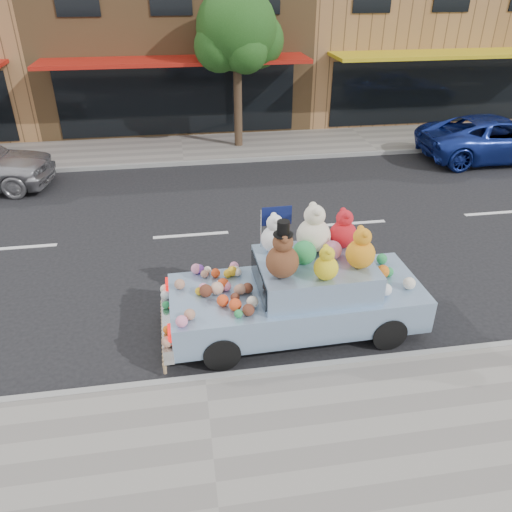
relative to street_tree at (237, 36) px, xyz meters
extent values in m
plane|color=black|center=(-2.03, -6.55, -3.69)|extent=(120.00, 120.00, 0.00)
cube|color=gray|center=(-2.03, -13.05, -3.63)|extent=(60.00, 3.00, 0.12)
cube|color=gray|center=(-2.03, -0.05, -3.63)|extent=(60.00, 3.00, 0.12)
cube|color=gray|center=(-2.03, -11.55, -3.63)|extent=(60.00, 0.12, 0.13)
cube|color=gray|center=(-2.03, -1.55, -3.63)|extent=(60.00, 0.12, 0.13)
cube|color=olive|center=(-2.03, 5.45, -0.19)|extent=(10.00, 8.00, 7.00)
cube|color=black|center=(-2.03, 1.43, -2.29)|extent=(8.50, 0.06, 2.40)
cube|color=#A6180F|center=(-2.03, 0.55, -0.79)|extent=(9.00, 1.80, 0.12)
cube|color=#986A3F|center=(7.97, 5.45, -0.19)|extent=(10.00, 8.00, 7.00)
cube|color=black|center=(7.97, 1.43, -2.29)|extent=(8.50, 0.06, 2.40)
cube|color=gold|center=(7.97, 0.55, -0.79)|extent=(9.00, 1.80, 0.12)
cylinder|color=#38281C|center=(-0.03, -0.05, -2.09)|extent=(0.28, 0.28, 3.20)
sphere|color=#183F12|center=(-0.03, -0.05, 0.23)|extent=(2.60, 2.60, 2.60)
sphere|color=#183F12|center=(0.67, 0.25, -0.17)|extent=(1.80, 1.80, 1.80)
sphere|color=#183F12|center=(-0.63, -0.25, -0.27)|extent=(1.60, 1.60, 1.60)
sphere|color=#183F12|center=(0.17, -0.65, -0.37)|extent=(1.40, 1.40, 1.40)
sphere|color=#183F12|center=(-0.33, 0.55, -0.07)|extent=(1.60, 1.60, 1.60)
imported|color=navy|center=(8.27, -2.56, -2.99)|extent=(5.11, 2.43, 1.41)
cylinder|color=black|center=(1.06, -11.17, -3.39)|extent=(0.60, 0.21, 0.60)
cylinder|color=black|center=(1.03, -9.61, -3.39)|extent=(0.60, 0.21, 0.60)
cylinder|color=black|center=(-1.74, -11.23, -3.39)|extent=(0.60, 0.21, 0.60)
cylinder|color=black|center=(-1.77, -9.67, -3.39)|extent=(0.60, 0.21, 0.60)
cube|color=#84A2C5|center=(-0.36, -10.42, -3.14)|extent=(4.34, 1.79, 0.60)
cube|color=#84A2C5|center=(-0.06, -10.42, -2.59)|extent=(1.93, 1.54, 0.50)
cube|color=silver|center=(-2.58, -10.47, -3.29)|extent=(0.20, 1.78, 0.26)
cube|color=red|center=(-2.51, -11.15, -2.97)|extent=(0.07, 0.28, 0.16)
cube|color=red|center=(-2.54, -9.79, -2.97)|extent=(0.07, 0.28, 0.16)
cube|color=black|center=(-1.01, -10.44, -2.59)|extent=(0.07, 1.30, 0.40)
sphere|color=#552E18|center=(-0.70, -10.78, -2.08)|extent=(0.52, 0.52, 0.52)
sphere|color=#552E18|center=(-0.70, -10.78, -1.74)|extent=(0.33, 0.33, 0.33)
sphere|color=#552E18|center=(-0.70, -10.89, -1.64)|extent=(0.12, 0.12, 0.12)
sphere|color=#552E18|center=(-0.70, -10.67, -1.64)|extent=(0.12, 0.12, 0.12)
cylinder|color=black|center=(-0.70, -10.78, -1.61)|extent=(0.31, 0.31, 0.02)
cylinder|color=black|center=(-0.70, -10.78, -1.50)|extent=(0.20, 0.20, 0.22)
sphere|color=beige|center=(-0.01, -10.07, -2.05)|extent=(0.59, 0.59, 0.59)
sphere|color=beige|center=(-0.01, -10.07, -1.67)|extent=(0.36, 0.36, 0.36)
sphere|color=beige|center=(-0.01, -10.19, -1.56)|extent=(0.14, 0.14, 0.14)
sphere|color=beige|center=(-0.01, -9.94, -1.56)|extent=(0.14, 0.14, 0.14)
sphere|color=orange|center=(0.60, -10.70, -2.10)|extent=(0.48, 0.48, 0.48)
sphere|color=orange|center=(0.60, -10.70, -1.80)|extent=(0.30, 0.30, 0.30)
sphere|color=orange|center=(0.60, -10.81, -1.70)|extent=(0.11, 0.11, 0.11)
sphere|color=orange|center=(0.60, -10.60, -1.70)|extent=(0.11, 0.11, 0.11)
sphere|color=#B0121B|center=(0.53, -10.00, -2.11)|extent=(0.48, 0.48, 0.48)
sphere|color=#B0121B|center=(0.53, -10.00, -1.80)|extent=(0.30, 0.30, 0.30)
sphere|color=#B0121B|center=(0.53, -10.11, -1.70)|extent=(0.11, 0.11, 0.11)
sphere|color=#B0121B|center=(0.53, -9.90, -1.70)|extent=(0.11, 0.11, 0.11)
sphere|color=white|center=(-0.67, -9.98, -2.11)|extent=(0.47, 0.47, 0.47)
sphere|color=white|center=(-0.67, -9.98, -1.81)|extent=(0.29, 0.29, 0.29)
sphere|color=white|center=(-0.67, -10.08, -1.71)|extent=(0.11, 0.11, 0.11)
sphere|color=white|center=(-0.67, -9.88, -1.71)|extent=(0.11, 0.11, 0.11)
sphere|color=gold|center=(-0.04, -10.97, -2.15)|extent=(0.39, 0.39, 0.39)
sphere|color=gold|center=(-0.04, -10.97, -1.90)|extent=(0.24, 0.24, 0.24)
sphere|color=gold|center=(-0.04, -11.05, -1.82)|extent=(0.09, 0.09, 0.09)
sphere|color=gold|center=(-0.04, -10.88, -1.82)|extent=(0.09, 0.09, 0.09)
sphere|color=#23803E|center=(-0.26, -10.42, -2.16)|extent=(0.40, 0.40, 0.40)
sphere|color=pink|center=(0.24, -10.36, -2.19)|extent=(0.32, 0.32, 0.32)
sphere|color=#68339C|center=(-1.96, -9.68, -2.76)|extent=(0.16, 0.16, 0.16)
sphere|color=#A17059|center=(-2.19, -11.02, -2.75)|extent=(0.18, 0.18, 0.18)
sphere|color=gold|center=(-1.48, -9.90, -2.77)|extent=(0.15, 0.15, 0.15)
sphere|color=#512517|center=(-1.90, -10.43, -2.73)|extent=(0.22, 0.22, 0.22)
sphere|color=red|center=(-1.47, -10.89, -2.74)|extent=(0.21, 0.21, 0.21)
sphere|color=pink|center=(-2.02, -9.68, -2.75)|extent=(0.19, 0.19, 0.19)
sphere|color=silver|center=(-1.63, -10.23, -2.76)|extent=(0.17, 0.17, 0.17)
sphere|color=#23803E|center=(-1.44, -11.09, -2.78)|extent=(0.14, 0.14, 0.14)
sphere|color=#A17059|center=(-1.88, -9.84, -2.77)|extent=(0.14, 0.14, 0.14)
sphere|color=beige|center=(-1.18, -10.85, -2.75)|extent=(0.19, 0.19, 0.19)
sphere|color=beige|center=(-1.82, -9.71, -2.78)|extent=(0.13, 0.13, 0.13)
sphere|color=#512517|center=(-1.44, -10.66, -2.76)|extent=(0.16, 0.16, 0.16)
sphere|color=beige|center=(-1.30, -9.88, -2.77)|extent=(0.14, 0.14, 0.14)
sphere|color=pink|center=(-1.54, -10.31, -2.76)|extent=(0.17, 0.17, 0.17)
sphere|color=#512517|center=(-1.20, -10.43, -2.75)|extent=(0.18, 0.18, 0.18)
sphere|color=red|center=(-1.60, -10.27, -2.74)|extent=(0.21, 0.21, 0.21)
sphere|color=pink|center=(-1.93, -10.31, -2.76)|extent=(0.17, 0.17, 0.17)
sphere|color=beige|center=(-1.32, -9.76, -2.78)|extent=(0.13, 0.13, 0.13)
sphere|color=#A17059|center=(-1.35, -10.45, -2.76)|extent=(0.17, 0.17, 0.17)
sphere|color=red|center=(-1.69, -9.86, -2.76)|extent=(0.16, 0.16, 0.16)
sphere|color=pink|center=(-2.32, -11.18, -2.75)|extent=(0.19, 0.19, 0.19)
sphere|color=#A17059|center=(-2.32, -10.14, -2.75)|extent=(0.18, 0.18, 0.18)
sphere|color=red|center=(-1.65, -10.74, -2.74)|extent=(0.20, 0.20, 0.20)
sphere|color=pink|center=(-1.34, -9.68, -2.76)|extent=(0.17, 0.17, 0.17)
sphere|color=#512517|center=(-1.28, -11.06, -2.75)|extent=(0.20, 0.20, 0.20)
sphere|color=#A17059|center=(-1.32, -10.45, -2.75)|extent=(0.19, 0.19, 0.19)
sphere|color=gold|center=(-1.39, -9.86, -2.75)|extent=(0.18, 0.18, 0.18)
sphere|color=gold|center=(-2.01, -10.36, -2.78)|extent=(0.13, 0.13, 0.13)
sphere|color=#D8A88C|center=(-1.71, -10.40, -2.72)|extent=(0.22, 0.22, 0.22)
sphere|color=orange|center=(-2.59, -9.68, -3.10)|extent=(0.12, 0.12, 0.12)
sphere|color=beige|center=(-2.59, -9.76, -3.08)|extent=(0.17, 0.17, 0.17)
sphere|color=#23803E|center=(-2.58, -10.22, -3.10)|extent=(0.13, 0.13, 0.13)
sphere|color=orange|center=(-2.57, -10.89, -3.10)|extent=(0.13, 0.13, 0.13)
sphere|color=silver|center=(-2.59, -9.94, -3.08)|extent=(0.17, 0.17, 0.17)
sphere|color=#A17059|center=(-2.56, -11.22, -3.08)|extent=(0.17, 0.17, 0.17)
sphere|color=red|center=(1.06, -9.79, -2.76)|extent=(0.18, 0.18, 0.18)
sphere|color=silver|center=(1.04, -10.87, -2.74)|extent=(0.21, 0.21, 0.21)
sphere|color=orange|center=(1.21, -10.32, -2.73)|extent=(0.23, 0.23, 0.23)
sphere|color=#23803E|center=(1.37, -9.88, -2.74)|extent=(0.20, 0.20, 0.20)
sphere|color=beige|center=(1.52, -10.75, -2.74)|extent=(0.21, 0.21, 0.21)
sphere|color=#23803E|center=(1.32, -10.32, -2.75)|extent=(0.18, 0.18, 0.18)
cylinder|color=#997A54|center=(-2.64, -11.32, -3.53)|extent=(0.06, 0.06, 0.17)
sphere|color=#997A54|center=(-2.64, -11.32, -3.43)|extent=(0.07, 0.07, 0.07)
cylinder|color=#997A54|center=(-2.64, -11.22, -3.53)|extent=(0.06, 0.06, 0.17)
sphere|color=#997A54|center=(-2.64, -11.22, -3.43)|extent=(0.07, 0.07, 0.07)
cylinder|color=#997A54|center=(-2.64, -11.12, -3.53)|extent=(0.06, 0.06, 0.17)
sphere|color=#997A54|center=(-2.64, -11.12, -3.43)|extent=(0.07, 0.07, 0.07)
cylinder|color=#997A54|center=(-2.64, -11.02, -3.53)|extent=(0.06, 0.06, 0.17)
sphere|color=#997A54|center=(-2.64, -11.02, -3.43)|extent=(0.07, 0.07, 0.07)
cylinder|color=#997A54|center=(-2.65, -10.92, -3.53)|extent=(0.06, 0.06, 0.17)
sphere|color=#997A54|center=(-2.65, -10.92, -3.43)|extent=(0.07, 0.07, 0.07)
cylinder|color=#997A54|center=(-2.65, -10.82, -3.53)|extent=(0.06, 0.06, 0.17)
sphere|color=#997A54|center=(-2.65, -10.82, -3.43)|extent=(0.07, 0.07, 0.07)
cylinder|color=#997A54|center=(-2.65, -10.72, -3.53)|extent=(0.06, 0.06, 0.17)
sphere|color=#997A54|center=(-2.65, -10.72, -3.43)|extent=(0.07, 0.07, 0.07)
cylinder|color=#997A54|center=(-2.65, -10.62, -3.53)|extent=(0.06, 0.06, 0.17)
sphere|color=#997A54|center=(-2.65, -10.62, -3.43)|extent=(0.07, 0.07, 0.07)
cylinder|color=#997A54|center=(-2.66, -10.52, -3.53)|extent=(0.06, 0.06, 0.17)
sphere|color=#997A54|center=(-2.66, -10.52, -3.43)|extent=(0.07, 0.07, 0.07)
cylinder|color=#997A54|center=(-2.66, -10.42, -3.53)|extent=(0.06, 0.06, 0.17)
sphere|color=#997A54|center=(-2.66, -10.42, -3.43)|extent=(0.07, 0.07, 0.07)
cylinder|color=#997A54|center=(-2.66, -10.32, -3.53)|extent=(0.06, 0.06, 0.17)
sphere|color=#997A54|center=(-2.66, -10.32, -3.43)|extent=(0.07, 0.07, 0.07)
cylinder|color=#997A54|center=(-2.66, -10.22, -3.53)|extent=(0.06, 0.06, 0.17)
sphere|color=#997A54|center=(-2.66, -10.22, -3.43)|extent=(0.07, 0.07, 0.07)
cylinder|color=#997A54|center=(-2.66, -10.12, -3.53)|extent=(0.06, 0.06, 0.17)
sphere|color=#997A54|center=(-2.66, -10.12, -3.43)|extent=(0.07, 0.07, 0.07)
cylinder|color=#997A54|center=(-2.67, -10.02, -3.53)|extent=(0.06, 0.06, 0.17)
sphere|color=#997A54|center=(-2.67, -10.02, -3.43)|extent=(0.07, 0.07, 0.07)
cylinder|color=#997A54|center=(-2.67, -9.92, -3.53)|extent=(0.06, 0.06, 0.17)
sphere|color=#997A54|center=(-2.67, -9.92, -3.43)|extent=(0.07, 0.07, 0.07)
cylinder|color=#997A54|center=(-2.67, -9.82, -3.53)|extent=(0.06, 0.06, 0.17)
sphere|color=#997A54|center=(-2.67, -9.82, -3.43)|extent=(0.07, 0.07, 0.07)
cylinder|color=#997A54|center=(-2.67, -9.72, -3.53)|extent=(0.06, 0.06, 0.17)
sphere|color=#997A54|center=(-2.67, -9.72, -3.43)|extent=(0.07, 0.07, 0.07)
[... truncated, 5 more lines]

